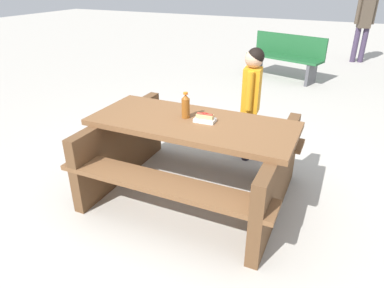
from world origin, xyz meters
TOP-DOWN VIEW (x-y plane):
  - ground_plane at (0.00, 0.00)m, footprint 30.00×30.00m
  - picnic_table at (0.00, 0.00)m, footprint 1.82×1.43m
  - soda_bottle at (-0.08, 0.05)m, footprint 0.07×0.07m
  - hotdog_tray at (0.11, 0.03)m, footprint 0.19×0.12m
  - child_in_coat at (0.26, 0.93)m, footprint 0.20×0.31m
  - park_bench_mid at (-0.08, 4.50)m, footprint 1.55×0.82m
  - bystander_adult at (1.20, 6.72)m, footprint 0.42×0.31m

SIDE VIEW (x-z plane):
  - ground_plane at x=0.00m, z-range 0.00..0.00m
  - picnic_table at x=0.00m, z-range 0.07..0.82m
  - park_bench_mid at x=-0.08m, z-range 0.02..0.87m
  - hotdog_tray at x=0.11m, z-range 0.74..0.82m
  - child_in_coat at x=0.26m, z-range 0.17..1.41m
  - soda_bottle at x=-0.08m, z-range 0.74..0.97m
  - bystander_adult at x=1.20m, z-range 0.24..1.98m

